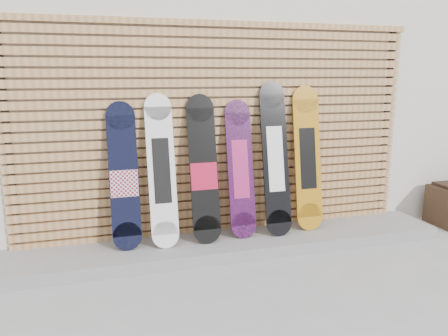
{
  "coord_description": "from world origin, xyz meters",
  "views": [
    {
      "loc": [
        -1.37,
        -3.37,
        1.78
      ],
      "look_at": [
        -0.17,
        0.75,
        0.85
      ],
      "focal_mm": 35.0,
      "sensor_mm": 36.0,
      "label": 1
    }
  ],
  "objects_px": {
    "snowboard_1": "(162,171)",
    "snowboard_3": "(240,169)",
    "snowboard_4": "(275,159)",
    "snowboard_0": "(124,177)",
    "snowboard_2": "(204,170)",
    "snowboard_5": "(307,158)"
  },
  "relations": [
    {
      "from": "snowboard_1",
      "to": "snowboard_3",
      "type": "xyz_separation_m",
      "value": [
        0.81,
        0.02,
        -0.04
      ]
    },
    {
      "from": "snowboard_2",
      "to": "snowboard_5",
      "type": "distance_m",
      "value": 1.16
    },
    {
      "from": "snowboard_0",
      "to": "snowboard_1",
      "type": "bearing_deg",
      "value": -3.44
    },
    {
      "from": "snowboard_1",
      "to": "snowboard_2",
      "type": "bearing_deg",
      "value": -0.35
    },
    {
      "from": "snowboard_1",
      "to": "snowboard_3",
      "type": "distance_m",
      "value": 0.81
    },
    {
      "from": "snowboard_0",
      "to": "snowboard_2",
      "type": "bearing_deg",
      "value": -1.78
    },
    {
      "from": "snowboard_3",
      "to": "snowboard_5",
      "type": "xyz_separation_m",
      "value": [
        0.76,
        0.01,
        0.07
      ]
    },
    {
      "from": "snowboard_2",
      "to": "snowboard_5",
      "type": "xyz_separation_m",
      "value": [
        1.16,
        0.03,
        0.05
      ]
    },
    {
      "from": "snowboard_2",
      "to": "snowboard_5",
      "type": "bearing_deg",
      "value": 1.68
    },
    {
      "from": "snowboard_3",
      "to": "snowboard_5",
      "type": "height_order",
      "value": "snowboard_5"
    },
    {
      "from": "snowboard_0",
      "to": "snowboard_3",
      "type": "distance_m",
      "value": 1.17
    },
    {
      "from": "snowboard_2",
      "to": "snowboard_3",
      "type": "bearing_deg",
      "value": 3.24
    },
    {
      "from": "snowboard_1",
      "to": "snowboard_0",
      "type": "bearing_deg",
      "value": 176.56
    },
    {
      "from": "snowboard_0",
      "to": "snowboard_2",
      "type": "height_order",
      "value": "snowboard_2"
    },
    {
      "from": "snowboard_0",
      "to": "snowboard_1",
      "type": "relative_size",
      "value": 0.95
    },
    {
      "from": "snowboard_2",
      "to": "snowboard_3",
      "type": "height_order",
      "value": "snowboard_2"
    },
    {
      "from": "snowboard_2",
      "to": "snowboard_1",
      "type": "bearing_deg",
      "value": 179.65
    },
    {
      "from": "snowboard_4",
      "to": "snowboard_1",
      "type": "bearing_deg",
      "value": 179.83
    },
    {
      "from": "snowboard_0",
      "to": "snowboard_5",
      "type": "height_order",
      "value": "snowboard_5"
    },
    {
      "from": "snowboard_3",
      "to": "snowboard_4",
      "type": "relative_size",
      "value": 0.89
    },
    {
      "from": "snowboard_3",
      "to": "snowboard_5",
      "type": "distance_m",
      "value": 0.77
    },
    {
      "from": "snowboard_4",
      "to": "snowboard_5",
      "type": "bearing_deg",
      "value": 5.14
    }
  ]
}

